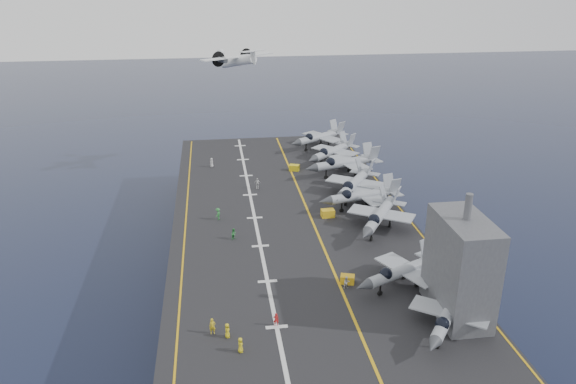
{
  "coord_description": "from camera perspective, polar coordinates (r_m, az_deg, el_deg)",
  "views": [
    {
      "loc": [
        -12.01,
        -82.56,
        47.88
      ],
      "look_at": [
        0.0,
        4.0,
        13.0
      ],
      "focal_mm": 35.0,
      "sensor_mm": 36.0,
      "label": 1
    }
  ],
  "objects": [
    {
      "name": "crew_3",
      "position": [
        90.44,
        -7.12,
        -2.22
      ],
      "size": [
        1.23,
        1.41,
        1.97
      ],
      "primitive_type": "imported",
      "color": "#2A8036",
      "rests_on": "flight_deck"
    },
    {
      "name": "fighter_jet_1",
      "position": [
        72.45,
        11.65,
        -7.73
      ],
      "size": [
        16.24,
        14.15,
        4.73
      ],
      "primitive_type": null,
      "color": "#9AA4AC",
      "rests_on": "flight_deck"
    },
    {
      "name": "fighter_jet_6",
      "position": [
        109.1,
        5.92,
        3.07
      ],
      "size": [
        18.28,
        14.93,
        5.48
      ],
      "primitive_type": null,
      "color": "#A1A9B3",
      "rests_on": "flight_deck"
    },
    {
      "name": "transport_plane",
      "position": [
        137.02,
        -5.11,
        13.06
      ],
      "size": [
        24.03,
        22.11,
        4.69
      ],
      "primitive_type": null,
      "color": "silver"
    },
    {
      "name": "deck_edge_port",
      "position": [
        90.8,
        -10.35,
        -2.99
      ],
      "size": [
        0.25,
        90.0,
        0.02
      ],
      "primitive_type": "cube",
      "color": "gold",
      "rests_on": "flight_deck"
    },
    {
      "name": "crew_2",
      "position": [
        83.85,
        -5.51,
        -4.25
      ],
      "size": [
        1.19,
        1.23,
        1.72
      ],
      "primitive_type": "imported",
      "color": "#2C8D3B",
      "rests_on": "flight_deck"
    },
    {
      "name": "ground",
      "position": [
        96.2,
        0.33,
        -8.09
      ],
      "size": [
        500.0,
        500.0,
        0.0
      ],
      "primitive_type": "plane",
      "color": "#142135",
      "rests_on": "ground"
    },
    {
      "name": "island_superstructure",
      "position": [
        66.27,
        17.24,
        -6.21
      ],
      "size": [
        5.0,
        10.0,
        15.0
      ],
      "primitive_type": null,
      "color": "#56595E",
      "rests_on": "flight_deck"
    },
    {
      "name": "crew_8",
      "position": [
        61.01,
        -4.86,
        -15.23
      ],
      "size": [
        0.81,
        1.11,
        1.72
      ],
      "primitive_type": "imported",
      "color": "yellow",
      "rests_on": "flight_deck"
    },
    {
      "name": "foul_line",
      "position": [
        91.9,
        2.2,
        -2.32
      ],
      "size": [
        0.35,
        90.0,
        0.02
      ],
      "primitive_type": "cube",
      "color": "gold",
      "rests_on": "flight_deck"
    },
    {
      "name": "crew_7",
      "position": [
        71.67,
        5.98,
        -9.13
      ],
      "size": [
        1.14,
        0.91,
        1.66
      ],
      "primitive_type": "imported",
      "color": "silver",
      "rests_on": "flight_deck"
    },
    {
      "name": "fighter_jet_4",
      "position": [
        94.15,
        7.71,
        -0.25
      ],
      "size": [
        16.35,
        12.76,
        5.04
      ],
      "primitive_type": null,
      "color": "gray",
      "rests_on": "flight_deck"
    },
    {
      "name": "fighter_jet_3",
      "position": [
        86.83,
        9.32,
        -2.22
      ],
      "size": [
        16.55,
        18.1,
        5.23
      ],
      "primitive_type": null,
      "color": "gray",
      "rests_on": "flight_deck"
    },
    {
      "name": "fighter_jet_5",
      "position": [
        98.78,
        6.78,
        0.99
      ],
      "size": [
        17.27,
        18.76,
        5.42
      ],
      "primitive_type": null,
      "color": "#9FA9B0",
      "rests_on": "flight_deck"
    },
    {
      "name": "crew_1",
      "position": [
        63.86,
        -7.68,
        -13.37
      ],
      "size": [
        1.17,
        0.81,
        1.89
      ],
      "primitive_type": "imported",
      "color": "gold",
      "rests_on": "flight_deck"
    },
    {
      "name": "fighter_jet_7",
      "position": [
        116.42,
        4.58,
        4.24
      ],
      "size": [
        17.58,
        17.36,
        5.15
      ],
      "primitive_type": null,
      "color": "gray",
      "rests_on": "flight_deck"
    },
    {
      "name": "crew_0",
      "position": [
        63.17,
        -6.19,
        -13.82
      ],
      "size": [
        0.81,
        1.11,
        1.72
      ],
      "primitive_type": "imported",
      "color": "yellow",
      "rests_on": "flight_deck"
    },
    {
      "name": "fighter_jet_8",
      "position": [
        126.05,
        3.27,
        5.67
      ],
      "size": [
        18.14,
        16.67,
        5.24
      ],
      "primitive_type": null,
      "color": "#9FA8B1",
      "rests_on": "flight_deck"
    },
    {
      "name": "fighter_jet_0",
      "position": [
        65.52,
        15.99,
        -11.74
      ],
      "size": [
        14.58,
        15.49,
        4.48
      ],
      "primitive_type": null,
      "color": "#A2A9B3",
      "rests_on": "flight_deck"
    },
    {
      "name": "crew_5",
      "position": [
        114.71,
        -7.76,
        2.98
      ],
      "size": [
        1.28,
        1.37,
        1.91
      ],
      "primitive_type": "imported",
      "color": "silver",
      "rests_on": "flight_deck"
    },
    {
      "name": "crew_6",
      "position": [
        64.62,
        -1.22,
        -12.81
      ],
      "size": [
        0.99,
        0.66,
        1.64
      ],
      "primitive_type": "imported",
      "color": "#B21919",
      "rests_on": "flight_deck"
    },
    {
      "name": "crew_4",
      "position": [
        102.56,
        -3.15,
        0.88
      ],
      "size": [
        1.24,
        0.87,
        1.98
      ],
      "primitive_type": "imported",
      "color": "silver",
      "rests_on": "flight_deck"
    },
    {
      "name": "tow_cart_c",
      "position": [
        111.81,
        0.64,
        2.49
      ],
      "size": [
        2.28,
        1.89,
        1.17
      ],
      "primitive_type": null,
      "color": "yellow",
      "rests_on": "flight_deck"
    },
    {
      "name": "deck_edge_stbd",
      "position": [
        95.66,
        11.38,
        -1.75
      ],
      "size": [
        0.25,
        90.0,
        0.02
      ],
      "primitive_type": "cube",
      "color": "gold",
      "rests_on": "flight_deck"
    },
    {
      "name": "flight_deck",
      "position": [
        91.55,
        0.34,
        -2.55
      ],
      "size": [
        38.0,
        92.0,
        0.4
      ],
      "primitive_type": "cube",
      "color": "black",
      "rests_on": "hull"
    },
    {
      "name": "landing_centerline",
      "position": [
        90.86,
        -3.41,
        -2.63
      ],
      "size": [
        0.5,
        90.0,
        0.02
      ],
      "primitive_type": "cube",
      "color": "silver",
      "rests_on": "flight_deck"
    },
    {
      "name": "tow_cart_a",
      "position": [
        72.96,
        6.06,
        -8.8
      ],
      "size": [
        2.05,
        1.65,
        1.07
      ],
      "primitive_type": null,
      "color": "gold",
      "rests_on": "flight_deck"
    },
    {
      "name": "tow_cart_b",
      "position": [
        91.1,
        4.06,
        -2.16
      ],
      "size": [
        2.16,
        1.47,
        1.25
      ],
      "primitive_type": null,
      "color": "yellow",
      "rests_on": "flight_deck"
    },
    {
      "name": "hull",
      "position": [
        93.81,
        0.34,
        -5.44
      ],
      "size": [
        36.0,
        90.0,
        10.0
      ],
      "primitive_type": "cube",
      "color": "#56595E",
      "rests_on": "ground"
    }
  ]
}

